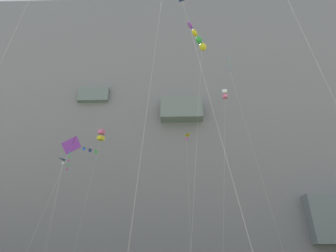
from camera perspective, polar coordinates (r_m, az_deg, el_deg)
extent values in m
cube|color=gray|center=(84.76, 2.65, 0.30)|extent=(180.00, 30.04, 81.68)
cube|color=slate|center=(76.01, -15.57, 6.15)|extent=(8.21, 3.30, 4.34)
cube|color=gray|center=(69.02, 2.92, 3.28)|extent=(10.68, 4.82, 5.94)
cube|color=slate|center=(68.39, 32.14, -16.58)|extent=(10.19, 2.89, 9.87)
cylinder|color=silver|center=(23.85, 29.93, 10.77)|extent=(2.15, 1.90, 31.29)
pyramid|color=yellow|center=(42.32, 3.43, -2.62)|extent=(1.05, 1.48, 0.20)
cube|color=#CC3399|center=(42.32, 4.06, -2.80)|extent=(0.39, 0.08, 0.43)
cylinder|color=silver|center=(36.81, 4.50, -15.16)|extent=(0.28, 5.36, 19.54)
cube|color=purple|center=(34.42, -20.10, -3.89)|extent=(1.78, 1.94, 2.48)
cylinder|color=black|center=(34.42, -20.10, -3.89)|extent=(0.78, 0.37, 1.98)
cube|color=teal|center=(34.11, -20.42, -5.37)|extent=(0.18, 0.28, 0.15)
cube|color=green|center=(33.91, -20.45, -6.21)|extent=(0.22, 0.25, 0.15)
cube|color=#CC3399|center=(33.77, -20.67, -7.05)|extent=(0.08, 0.30, 0.15)
cube|color=green|center=(33.57, -20.68, -7.91)|extent=(0.20, 0.26, 0.15)
cube|color=#CC3399|center=(33.46, -20.96, -8.76)|extent=(0.09, 0.30, 0.15)
cylinder|color=silver|center=(31.28, -24.86, -15.55)|extent=(1.65, 3.46, 14.57)
cube|color=white|center=(35.47, 12.10, 7.24)|extent=(0.59, 0.59, 0.41)
cube|color=pink|center=(35.07, 12.22, 6.22)|extent=(0.59, 0.59, 0.41)
cylinder|color=black|center=(35.32, 12.58, 6.73)|extent=(0.02, 0.02, 1.09)
cylinder|color=black|center=(35.22, 11.74, 6.74)|extent=(0.02, 0.02, 1.09)
cylinder|color=silver|center=(29.59, 12.03, -10.43)|extent=(2.59, 1.97, 20.99)
cylinder|color=black|center=(40.59, 13.15, 12.79)|extent=(1.00, 3.87, 0.03)
cube|color=white|center=(41.73, 13.34, 11.08)|extent=(0.16, 0.46, 0.51)
cube|color=purple|center=(41.20, 13.28, 11.63)|extent=(0.19, 0.46, 0.51)
cube|color=teal|center=(40.67, 13.22, 12.19)|extent=(0.15, 0.45, 0.51)
cube|color=#38B2D1|center=(40.15, 13.16, 12.77)|extent=(0.15, 0.46, 0.51)
cube|color=#8CCC33|center=(39.63, 13.10, 13.36)|extent=(0.19, 0.47, 0.51)
cube|color=#38B2D1|center=(39.12, 13.03, 13.97)|extent=(0.15, 0.46, 0.51)
cylinder|color=silver|center=(34.47, 18.24, -5.96)|extent=(2.48, 3.32, 27.82)
ellipsoid|color=yellow|center=(34.00, 7.55, 16.57)|extent=(1.27, 1.37, 0.90)
ellipsoid|color=green|center=(33.08, 6.69, 17.92)|extent=(1.13, 1.30, 0.74)
ellipsoid|color=yellow|center=(32.18, 5.78, 19.34)|extent=(0.98, 1.22, 0.58)
ellipsoid|color=purple|center=(31.31, 4.79, 20.83)|extent=(0.84, 1.15, 0.42)
cylinder|color=silver|center=(24.64, 6.30, -2.05)|extent=(2.71, 3.99, 25.45)
pyramid|color=navy|center=(48.57, -21.31, -7.25)|extent=(1.19, 1.54, 0.17)
cube|color=white|center=(48.79, -21.78, -7.43)|extent=(0.37, 0.12, 0.41)
cylinder|color=silver|center=(44.41, -23.52, -16.80)|extent=(2.12, 4.79, 16.97)
cylinder|color=silver|center=(17.30, -4.23, 6.07)|extent=(1.65, 1.73, 23.78)
cylinder|color=black|center=(52.31, -17.64, -4.35)|extent=(4.53, 4.41, 0.03)
cube|color=green|center=(51.30, -20.18, -3.92)|extent=(0.43, 0.42, 0.60)
cube|color=red|center=(51.73, -18.93, -4.31)|extent=(0.44, 0.43, 0.60)
cube|color=blue|center=(52.20, -17.69, -4.69)|extent=(0.43, 0.42, 0.60)
cube|color=navy|center=(52.69, -16.47, -5.06)|extent=(0.42, 0.41, 0.60)
cube|color=green|center=(53.20, -15.28, -5.42)|extent=(0.42, 0.41, 0.60)
cylinder|color=silver|center=(46.79, -23.21, -14.59)|extent=(0.65, 3.26, 21.20)
cube|color=pink|center=(52.00, -14.15, -1.24)|extent=(1.36, 1.36, 0.71)
cube|color=yellow|center=(51.47, -14.31, -2.56)|extent=(1.36, 1.36, 0.71)
cylinder|color=black|center=(51.61, -13.74, -1.90)|extent=(0.03, 0.03, 1.92)
cylinder|color=black|center=(51.86, -14.72, -1.90)|extent=(0.03, 0.03, 1.92)
cylinder|color=silver|center=(46.97, -17.19, -14.80)|extent=(1.37, 2.95, 22.39)
cylinder|color=silver|center=(18.06, 8.38, 8.15)|extent=(2.67, 5.96, 25.57)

